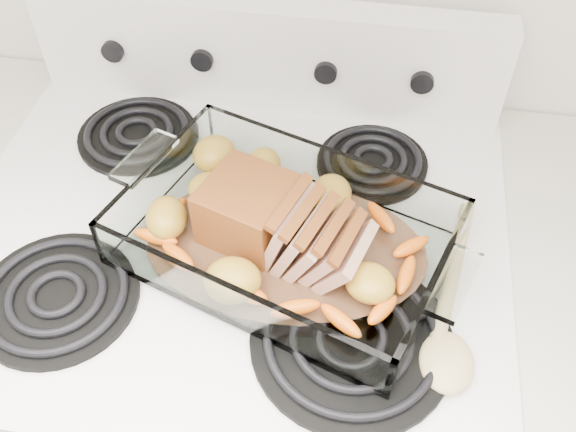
# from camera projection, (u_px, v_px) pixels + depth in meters

# --- Properties ---
(electric_range) EXTENTS (0.78, 0.70, 1.12)m
(electric_range) POSITION_uv_depth(u_px,v_px,m) (246.00, 377.00, 1.25)
(electric_range) COLOR white
(electric_range) RESTS_ON ground
(baking_dish) EXTENTS (0.41, 0.27, 0.08)m
(baking_dish) POSITION_uv_depth(u_px,v_px,m) (286.00, 241.00, 0.86)
(baking_dish) COLOR silver
(baking_dish) RESTS_ON electric_range
(pork_roast) EXTENTS (0.23, 0.11, 0.09)m
(pork_roast) POSITION_uv_depth(u_px,v_px,m) (269.00, 224.00, 0.84)
(pork_roast) COLOR brown
(pork_roast) RESTS_ON baking_dish
(roast_vegetables) EXTENTS (0.38, 0.21, 0.05)m
(roast_vegetables) POSITION_uv_depth(u_px,v_px,m) (287.00, 214.00, 0.88)
(roast_vegetables) COLOR #DF5707
(roast_vegetables) RESTS_ON baking_dish
(wooden_spoon) EXTENTS (0.07, 0.30, 0.02)m
(wooden_spoon) POSITION_uv_depth(u_px,v_px,m) (450.00, 319.00, 0.80)
(wooden_spoon) COLOR tan
(wooden_spoon) RESTS_ON electric_range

